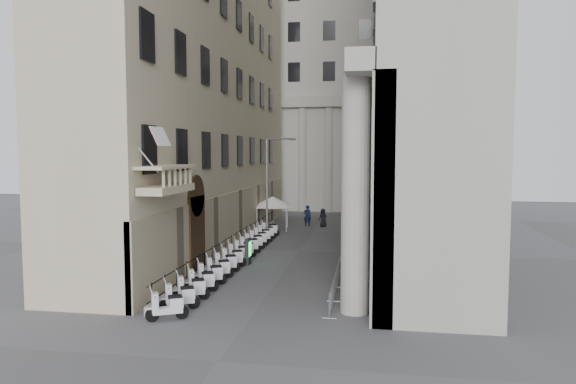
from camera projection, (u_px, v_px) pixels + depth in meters
name	position (u px, v px, depth m)	size (l,w,h in m)	color
ground	(218.00, 362.00, 16.87)	(120.00, 120.00, 0.00)	#4A4A4C
left_building	(206.00, 17.00, 38.40)	(5.00, 36.00, 34.00)	beige
far_building	(332.00, 86.00, 62.93)	(22.00, 10.00, 30.00)	#A5A29B
iron_fence	(235.00, 252.00, 35.27)	(0.30, 28.00, 1.40)	black
blue_awning	(361.00, 237.00, 41.78)	(1.60, 3.00, 3.00)	navy
flag	(164.00, 310.00, 22.43)	(1.00, 1.40, 8.20)	#9E0C11
scooter_0	(168.00, 320.00, 21.03)	(0.56, 1.40, 1.50)	silver
scooter_1	(180.00, 310.00, 22.42)	(0.56, 1.40, 1.50)	silver
scooter_2	(192.00, 301.00, 23.80)	(0.56, 1.40, 1.50)	silver
scooter_3	(202.00, 293.00, 25.19)	(0.56, 1.40, 1.50)	silver
scooter_4	(210.00, 285.00, 26.57)	(0.56, 1.40, 1.50)	silver
scooter_5	(218.00, 279.00, 27.96)	(0.56, 1.40, 1.50)	silver
scooter_6	(226.00, 273.00, 29.34)	(0.56, 1.40, 1.50)	silver
scooter_7	(232.00, 267.00, 30.73)	(0.56, 1.40, 1.50)	silver
scooter_8	(238.00, 262.00, 32.11)	(0.56, 1.40, 1.50)	silver
scooter_9	(244.00, 258.00, 33.50)	(0.56, 1.40, 1.50)	silver
scooter_10	(249.00, 253.00, 34.89)	(0.56, 1.40, 1.50)	silver
scooter_11	(254.00, 250.00, 36.27)	(0.56, 1.40, 1.50)	silver
scooter_12	(258.00, 246.00, 37.66)	(0.56, 1.40, 1.50)	silver
scooter_13	(262.00, 243.00, 39.04)	(0.56, 1.40, 1.50)	silver
scooter_14	(266.00, 240.00, 40.43)	(0.56, 1.40, 1.50)	silver
scooter_15	(269.00, 237.00, 41.81)	(0.56, 1.40, 1.50)	silver
barrier_0	(331.00, 310.00, 22.36)	(0.60, 2.40, 1.10)	#B5B7BD
barrier_1	(336.00, 295.00, 24.82)	(0.60, 2.40, 1.10)	#B5B7BD
barrier_2	(339.00, 282.00, 27.28)	(0.60, 2.40, 1.10)	#B5B7BD
barrier_3	(342.00, 271.00, 29.74)	(0.60, 2.40, 1.10)	#B5B7BD
barrier_4	(344.00, 262.00, 32.20)	(0.60, 2.40, 1.10)	#B5B7BD
barrier_5	(346.00, 254.00, 34.66)	(0.60, 2.40, 1.10)	#B5B7BD
barrier_6	(348.00, 247.00, 37.12)	(0.60, 2.40, 1.10)	#B5B7BD
security_tent	(274.00, 202.00, 45.44)	(3.64, 3.64, 2.95)	silver
street_lamp	(270.00, 181.00, 38.91)	(2.44, 1.15, 7.93)	gray
info_kiosk	(248.00, 251.00, 31.40)	(0.25, 0.76, 1.60)	black
pedestrian_a	(307.00, 216.00, 47.78)	(0.71, 0.46, 1.94)	black
pedestrian_b	(348.00, 213.00, 50.18)	(0.90, 0.70, 1.85)	black
pedestrian_c	(323.00, 218.00, 47.22)	(0.83, 0.54, 1.70)	black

